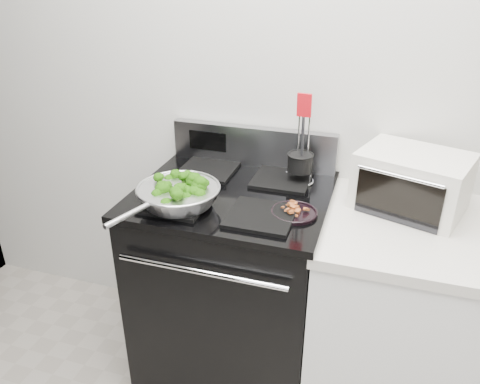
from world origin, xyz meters
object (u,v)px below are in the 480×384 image
at_px(utensil_holder, 300,167).
at_px(toaster_oven, 412,181).
at_px(bacon_plate, 294,210).
at_px(gas_range, 233,283).
at_px(skillet, 178,194).

distance_m(utensil_holder, toaster_oven, 0.45).
bearing_deg(bacon_plate, gas_range, 158.14).
relative_size(bacon_plate, toaster_oven, 0.37).
bearing_deg(skillet, utensil_holder, 60.49).
distance_m(bacon_plate, toaster_oven, 0.48).
relative_size(gas_range, skillet, 2.28).
xyz_separation_m(gas_range, toaster_oven, (0.69, 0.14, 0.55)).
bearing_deg(bacon_plate, toaster_oven, 31.27).
bearing_deg(gas_range, toaster_oven, 11.11).
xyz_separation_m(skillet, bacon_plate, (0.44, 0.07, -0.03)).
bearing_deg(skillet, toaster_oven, 39.36).
bearing_deg(bacon_plate, utensil_holder, 97.50).
height_order(skillet, toaster_oven, toaster_oven).
distance_m(skillet, bacon_plate, 0.44).
relative_size(skillet, bacon_plate, 2.83).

